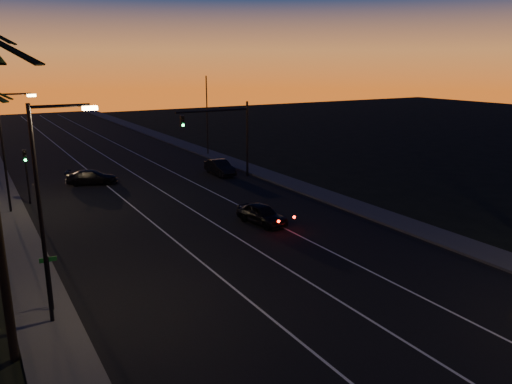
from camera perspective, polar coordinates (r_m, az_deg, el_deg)
road at (r=34.55m, az=-6.58°, el=-3.09°), size 20.00×170.00×0.01m
sidewalk_left at (r=31.99m, az=-25.32°, el=-5.78°), size 2.40×170.00×0.16m
sidewalk_right at (r=40.14m, az=8.18°, el=-0.52°), size 2.40×170.00×0.16m
lane_stripe_left at (r=33.52m, az=-11.27°, el=-3.82°), size 0.12×160.00×0.01m
lane_stripe_mid at (r=34.74m, az=-5.82°, el=-2.95°), size 0.12×160.00×0.01m
lane_stripe_right at (r=36.25m, az=-0.79°, el=-2.12°), size 0.12×160.00×0.01m
streetlight_left_near at (r=20.98m, az=-22.78°, el=-0.71°), size 2.55×0.26×9.00m
streetlight_left_far at (r=38.65m, az=-26.56°, el=5.05°), size 2.55×0.26×8.50m
street_sign at (r=23.07m, az=-22.48°, el=-8.98°), size 0.70×0.06×2.60m
signal_mast at (r=45.37m, az=-3.63°, el=7.40°), size 7.10×0.41×7.00m
signal_post at (r=41.05m, az=-24.80°, el=2.64°), size 0.28×0.37×4.20m
far_pole_right at (r=57.81m, az=-5.62°, el=8.63°), size 0.14×0.14×9.00m
lead_car at (r=33.14m, az=0.68°, el=-2.53°), size 2.28×4.63×1.35m
right_car at (r=47.83m, az=-4.15°, el=2.82°), size 1.52×4.28×1.41m
cross_car at (r=46.27m, az=-18.23°, el=1.62°), size 4.68×3.20×1.26m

